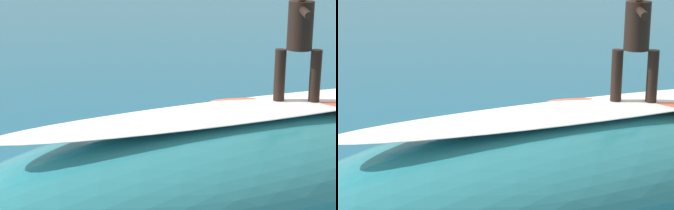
% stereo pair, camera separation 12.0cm
% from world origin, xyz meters
% --- Properties ---
extents(ground_plane, '(120.00, 120.00, 0.00)m').
position_xyz_m(ground_plane, '(0.00, 0.00, 0.00)').
color(ground_plane, '#196084').
extents(wave_crest, '(7.67, 3.13, 1.56)m').
position_xyz_m(wave_crest, '(-0.52, 1.94, 0.78)').
color(wave_crest, teal).
rests_on(wave_crest, ground_plane).
extents(wave_foam_lip, '(6.46, 1.25, 0.08)m').
position_xyz_m(wave_foam_lip, '(-0.52, 1.94, 1.60)').
color(wave_foam_lip, white).
rests_on(wave_foam_lip, wave_crest).
extents(surfboard_riding, '(2.25, 1.44, 0.08)m').
position_xyz_m(surfboard_riding, '(-1.23, 1.91, 1.60)').
color(surfboard_riding, '#E0563D').
rests_on(surfboard_riding, wave_crest).
extents(surfer_riding, '(0.69, 1.31, 1.49)m').
position_xyz_m(surfer_riding, '(-1.23, 1.91, 2.50)').
color(surfer_riding, black).
rests_on(surfer_riding, surfboard_riding).
extents(surfboard_paddling, '(0.67, 2.04, 0.07)m').
position_xyz_m(surfboard_paddling, '(0.97, -1.63, 0.04)').
color(surfboard_paddling, '#33B2D1').
rests_on(surfboard_paddling, ground_plane).
extents(surfer_paddling, '(0.38, 1.74, 0.31)m').
position_xyz_m(surfer_paddling, '(0.98, -1.50, 0.21)').
color(surfer_paddling, black).
rests_on(surfer_paddling, surfboard_paddling).
extents(foam_patch_near, '(0.75, 0.83, 0.09)m').
position_xyz_m(foam_patch_near, '(-0.15, -1.57, 0.04)').
color(foam_patch_near, white).
rests_on(foam_patch_near, ground_plane).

